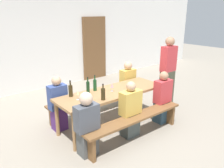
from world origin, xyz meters
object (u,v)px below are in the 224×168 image
at_px(seated_guest_near_1, 130,111).
at_px(seated_guest_far_1, 128,86).
at_px(wine_glass_1, 112,86).
at_px(seated_guest_near_0, 87,126).
at_px(seated_guest_near_2, 162,99).
at_px(wine_bottle_3, 88,88).
at_px(wine_bottle_0, 103,94).
at_px(wooden_door, 95,48).
at_px(bench_near, 135,121).
at_px(bench_far, 93,99).
at_px(wine_glass_0, 78,93).
at_px(standing_host, 168,74).
at_px(wine_bottle_1, 95,85).
at_px(tasting_table, 112,95).
at_px(seated_guest_far_0, 58,105).
at_px(wine_bottle_2, 71,91).

distance_m(seated_guest_near_1, seated_guest_far_1, 1.40).
xyz_separation_m(wine_glass_1, seated_guest_near_0, (-0.95, -0.53, -0.34)).
bearing_deg(seated_guest_near_2, wine_bottle_3, 63.18).
bearing_deg(wine_bottle_0, wooden_door, 57.50).
xyz_separation_m(bench_near, wine_glass_1, (0.00, 0.68, 0.51)).
distance_m(wine_glass_1, seated_guest_near_0, 1.14).
bearing_deg(seated_guest_near_0, bench_far, -37.85).
bearing_deg(wine_glass_0, standing_host, -2.04).
height_order(wine_bottle_1, standing_host, standing_host).
bearing_deg(bench_far, bench_near, -90.00).
bearing_deg(wine_glass_0, bench_near, -42.75).
xyz_separation_m(bench_far, seated_guest_near_2, (0.93, -1.21, 0.16)).
bearing_deg(wine_bottle_3, seated_guest_far_1, 14.86).
bearing_deg(wooden_door, tasting_table, -119.15).
bearing_deg(wooden_door, seated_guest_far_0, -135.85).
bearing_deg(standing_host, seated_guest_near_1, 15.89).
xyz_separation_m(bench_near, standing_host, (1.66, 0.62, 0.48)).
bearing_deg(wooden_door, seated_guest_far_1, -107.67).
distance_m(tasting_table, wine_bottle_2, 0.84).
bearing_deg(standing_host, seated_guest_near_2, 32.68).
bearing_deg(seated_guest_near_1, wine_glass_1, 0.52).
bearing_deg(standing_host, wine_glass_0, -2.04).
distance_m(wine_bottle_1, seated_guest_near_1, 0.89).
height_order(wine_bottle_3, seated_guest_far_1, seated_guest_far_1).
relative_size(seated_guest_far_0, standing_host, 0.65).
relative_size(seated_guest_near_1, standing_host, 0.63).
bearing_deg(wine_bottle_2, bench_far, 28.60).
bearing_deg(seated_guest_far_0, seated_guest_near_2, 60.17).
bearing_deg(seated_guest_near_0, wine_bottle_3, -34.88).
bearing_deg(bench_far, seated_guest_near_1, -89.57).
distance_m(wine_glass_0, seated_guest_far_1, 1.78).
distance_m(wine_bottle_2, wine_glass_0, 0.23).
xyz_separation_m(wine_glass_0, seated_guest_near_0, (-0.18, -0.56, -0.35)).
bearing_deg(seated_guest_far_1, seated_guest_far_0, -90.00).
bearing_deg(wooden_door, wine_glass_1, -119.08).
relative_size(bench_near, wine_bottle_0, 7.25).
bearing_deg(wine_bottle_0, seated_guest_near_2, -11.44).
bearing_deg(bench_far, seated_guest_near_2, -52.57).
xyz_separation_m(wooden_door, bench_near, (-1.74, -3.79, -0.69)).
distance_m(bench_near, seated_guest_near_1, 0.21).
relative_size(wine_bottle_1, wine_glass_1, 1.95).
relative_size(wooden_door, standing_host, 1.22).
relative_size(seated_guest_near_2, seated_guest_far_0, 1.00).
bearing_deg(seated_guest_far_1, tasting_table, -59.83).
bearing_deg(wine_bottle_2, wine_bottle_1, -1.34).
distance_m(wine_bottle_2, seated_guest_far_1, 1.75).
relative_size(wine_glass_0, seated_guest_near_0, 0.16).
xyz_separation_m(wine_bottle_3, standing_host, (2.11, -0.23, -0.04)).
bearing_deg(wine_bottle_3, wine_glass_1, -20.24).
xyz_separation_m(bench_far, wine_glass_0, (-0.76, -0.66, 0.51)).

